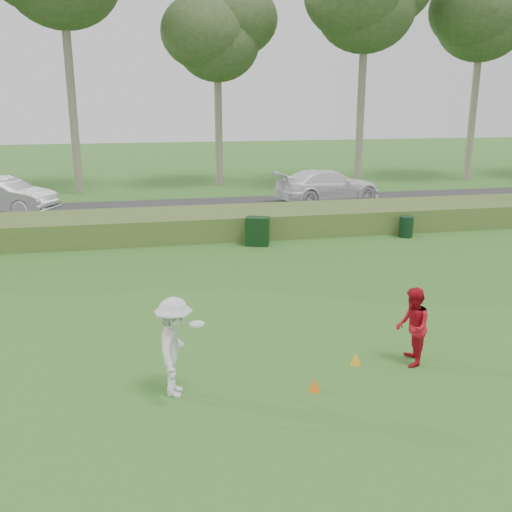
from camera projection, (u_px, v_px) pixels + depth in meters
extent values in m
plane|color=#2E6822|center=(298.00, 376.00, 10.88)|extent=(120.00, 120.00, 0.00)
cube|color=#486528|center=(214.00, 223.00, 22.08)|extent=(80.00, 3.00, 0.90)
cube|color=#2D2D2D|center=(200.00, 210.00, 26.91)|extent=(80.00, 6.00, 0.06)
cylinder|color=gray|center=(67.00, 45.00, 29.32)|extent=(0.44, 0.44, 15.50)
cylinder|color=gray|center=(218.00, 86.00, 32.84)|extent=(0.44, 0.44, 11.50)
ellipsoid|color=#334A25|center=(217.00, 33.00, 32.06)|extent=(6.24, 6.24, 5.28)
cylinder|color=gray|center=(363.00, 63.00, 32.18)|extent=(0.44, 0.44, 14.00)
cylinder|color=gray|center=(477.00, 70.00, 35.03)|extent=(0.44, 0.44, 13.50)
ellipsoid|color=#334A25|center=(483.00, 11.00, 34.12)|extent=(7.02, 7.02, 5.94)
imported|color=silver|center=(175.00, 347.00, 10.02)|extent=(0.91, 1.29, 1.81)
cylinder|color=white|center=(197.00, 324.00, 9.99)|extent=(0.27, 0.27, 0.03)
imported|color=red|center=(412.00, 327.00, 11.21)|extent=(0.81, 0.92, 1.58)
cone|color=orange|center=(315.00, 385.00, 10.33)|extent=(0.21, 0.21, 0.23)
cone|color=#F0A619|center=(356.00, 358.00, 11.36)|extent=(0.22, 0.22, 0.24)
cube|color=black|center=(257.00, 231.00, 20.41)|extent=(0.95, 0.75, 1.03)
cylinder|color=black|center=(406.00, 227.00, 21.66)|extent=(0.64, 0.64, 0.79)
imported|color=silver|center=(2.00, 195.00, 25.80)|extent=(5.15, 3.53, 1.61)
imported|color=white|center=(328.00, 185.00, 28.74)|extent=(5.81, 3.27, 1.59)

